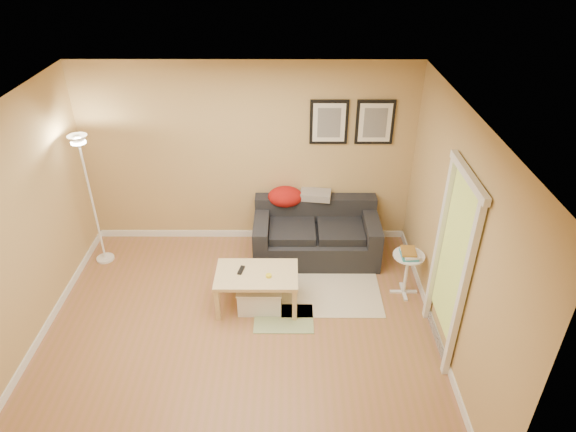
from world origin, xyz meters
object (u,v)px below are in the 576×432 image
(storage_bin, at_px, (260,297))
(floor_lamp, at_px, (93,205))
(coffee_table, at_px, (257,289))
(book_stack, at_px, (409,253))
(sofa, at_px, (316,232))
(side_table, at_px, (406,274))

(storage_bin, relative_size, floor_lamp, 0.29)
(coffee_table, relative_size, book_stack, 3.81)
(sofa, xyz_separation_m, book_stack, (1.08, -0.84, 0.25))
(sofa, relative_size, storage_bin, 3.17)
(sofa, distance_m, floor_lamp, 2.98)
(book_stack, distance_m, floor_lamp, 4.08)
(side_table, bearing_deg, floor_lamp, 170.12)
(side_table, bearing_deg, sofa, 142.85)
(floor_lamp, bearing_deg, sofa, 2.38)
(book_stack, bearing_deg, floor_lamp, 149.49)
(storage_bin, height_order, side_table, side_table)
(side_table, height_order, book_stack, book_stack)
(sofa, relative_size, side_table, 2.89)
(book_stack, xyz_separation_m, floor_lamp, (-4.01, 0.72, 0.25))
(coffee_table, bearing_deg, side_table, 10.89)
(side_table, bearing_deg, book_stack, -112.80)
(sofa, bearing_deg, coffee_table, -125.42)
(storage_bin, bearing_deg, sofa, 56.70)
(coffee_table, height_order, floor_lamp, floor_lamp)
(sofa, xyz_separation_m, floor_lamp, (-2.94, -0.12, 0.50))
(coffee_table, height_order, book_stack, book_stack)
(coffee_table, bearing_deg, sofa, 57.98)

